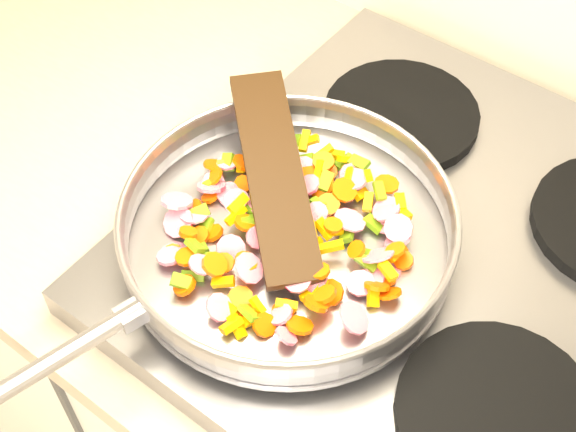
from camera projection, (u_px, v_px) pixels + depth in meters
The scene contains 7 objects.
cooktop at pixel (439, 259), 0.88m from camera, with size 0.60×0.60×0.04m, color #939399.
grate_fl at pixel (259, 264), 0.84m from camera, with size 0.19×0.19×0.02m, color black.
grate_fr at pixel (498, 414), 0.73m from camera, with size 0.19×0.19×0.02m, color black.
grate_bl at pixel (401, 115), 0.98m from camera, with size 0.19×0.19×0.02m, color black.
saute_pan at pixel (286, 227), 0.82m from camera, with size 0.38×0.54×0.05m.
vegetable_heap at pixel (289, 225), 0.84m from camera, with size 0.28×0.27×0.05m.
wooden_spatula at pixel (274, 174), 0.84m from camera, with size 0.26×0.06×0.01m, color black.
Camera 1 is at (-0.52, 1.16, 1.63)m, focal length 50.00 mm.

